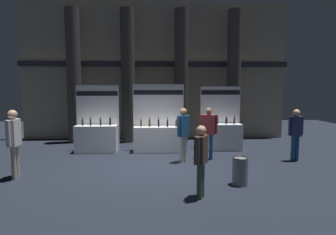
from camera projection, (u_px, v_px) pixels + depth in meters
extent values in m
plane|color=black|center=(154.00, 167.00, 8.51)|extent=(25.01, 25.01, 0.00)
cube|color=tan|center=(155.00, 71.00, 13.21)|extent=(12.50, 0.25, 6.46)
cube|color=#2D2D33|center=(155.00, 64.00, 12.87)|extent=(12.50, 0.20, 0.24)
cylinder|color=#423D38|center=(74.00, 76.00, 12.19)|extent=(0.62, 0.62, 5.89)
cylinder|color=#423D38|center=(128.00, 77.00, 12.28)|extent=(0.62, 0.62, 5.89)
cylinder|color=#423D38|center=(181.00, 77.00, 12.37)|extent=(0.62, 0.62, 5.89)
cylinder|color=#423D38|center=(234.00, 77.00, 12.47)|extent=(0.62, 0.62, 5.89)
cube|color=white|center=(96.00, 139.00, 10.44)|extent=(1.55, 0.60, 1.02)
cube|color=white|center=(98.00, 118.00, 10.70)|extent=(1.63, 0.04, 2.53)
cube|color=black|center=(97.00, 93.00, 10.58)|extent=(1.58, 0.01, 0.18)
cylinder|color=black|center=(83.00, 122.00, 10.39)|extent=(0.07, 0.07, 0.22)
cylinder|color=black|center=(82.00, 119.00, 10.37)|extent=(0.03, 0.03, 0.07)
cylinder|color=gold|center=(82.00, 117.00, 10.37)|extent=(0.03, 0.03, 0.02)
cylinder|color=#19381E|center=(91.00, 122.00, 10.28)|extent=(0.06, 0.06, 0.26)
cylinder|color=#19381E|center=(90.00, 118.00, 10.27)|extent=(0.03, 0.03, 0.06)
cylinder|color=red|center=(90.00, 117.00, 10.26)|extent=(0.03, 0.03, 0.02)
cylinder|color=#19381E|center=(101.00, 122.00, 10.33)|extent=(0.07, 0.07, 0.25)
cylinder|color=#19381E|center=(100.00, 118.00, 10.31)|extent=(0.03, 0.03, 0.08)
cylinder|color=gold|center=(100.00, 117.00, 10.30)|extent=(0.03, 0.03, 0.02)
cylinder|color=black|center=(110.00, 122.00, 10.46)|extent=(0.07, 0.07, 0.26)
cylinder|color=black|center=(110.00, 118.00, 10.45)|extent=(0.03, 0.03, 0.06)
cylinder|color=gold|center=(110.00, 117.00, 10.44)|extent=(0.03, 0.03, 0.02)
cube|color=white|center=(159.00, 139.00, 10.53)|extent=(1.88, 0.60, 0.97)
cube|color=white|center=(159.00, 117.00, 10.78)|extent=(1.97, 0.04, 2.57)
cube|color=black|center=(158.00, 92.00, 10.66)|extent=(1.91, 0.01, 0.18)
cylinder|color=#472D14|center=(141.00, 123.00, 10.47)|extent=(0.07, 0.07, 0.24)
cylinder|color=#472D14|center=(141.00, 119.00, 10.45)|extent=(0.03, 0.03, 0.07)
cylinder|color=red|center=(141.00, 118.00, 10.45)|extent=(0.03, 0.03, 0.02)
cylinder|color=#472D14|center=(150.00, 123.00, 10.51)|extent=(0.07, 0.07, 0.26)
cylinder|color=#472D14|center=(149.00, 119.00, 10.49)|extent=(0.03, 0.03, 0.07)
cylinder|color=black|center=(149.00, 118.00, 10.49)|extent=(0.03, 0.03, 0.02)
cylinder|color=black|center=(159.00, 123.00, 10.41)|extent=(0.07, 0.07, 0.27)
cylinder|color=black|center=(159.00, 119.00, 10.39)|extent=(0.03, 0.03, 0.07)
cylinder|color=black|center=(159.00, 118.00, 10.39)|extent=(0.03, 0.03, 0.02)
cylinder|color=black|center=(167.00, 124.00, 10.38)|extent=(0.06, 0.06, 0.25)
cylinder|color=black|center=(167.00, 119.00, 10.36)|extent=(0.03, 0.03, 0.08)
cylinder|color=black|center=(167.00, 118.00, 10.36)|extent=(0.03, 0.03, 0.02)
cylinder|color=#472D14|center=(176.00, 124.00, 10.46)|extent=(0.07, 0.07, 0.23)
cylinder|color=#472D14|center=(176.00, 120.00, 10.45)|extent=(0.03, 0.03, 0.08)
cylinder|color=gold|center=(176.00, 118.00, 10.44)|extent=(0.03, 0.03, 0.02)
cube|color=white|center=(222.00, 137.00, 10.84)|extent=(1.52, 0.60, 1.03)
cube|color=white|center=(220.00, 118.00, 11.10)|extent=(1.60, 0.04, 2.49)
cube|color=black|center=(221.00, 92.00, 10.97)|extent=(1.55, 0.01, 0.18)
cylinder|color=#472D14|center=(208.00, 121.00, 10.81)|extent=(0.07, 0.07, 0.25)
cylinder|color=#472D14|center=(209.00, 117.00, 10.80)|extent=(0.03, 0.03, 0.09)
cylinder|color=black|center=(209.00, 115.00, 10.79)|extent=(0.03, 0.03, 0.02)
cylinder|color=#19381E|center=(217.00, 121.00, 10.78)|extent=(0.06, 0.06, 0.26)
cylinder|color=#19381E|center=(218.00, 117.00, 10.76)|extent=(0.03, 0.03, 0.06)
cylinder|color=gold|center=(218.00, 116.00, 10.76)|extent=(0.03, 0.03, 0.02)
cylinder|color=black|center=(226.00, 121.00, 10.81)|extent=(0.07, 0.07, 0.24)
cylinder|color=black|center=(226.00, 117.00, 10.79)|extent=(0.03, 0.03, 0.06)
cylinder|color=red|center=(226.00, 116.00, 10.79)|extent=(0.03, 0.03, 0.02)
cylinder|color=black|center=(234.00, 121.00, 10.79)|extent=(0.06, 0.06, 0.25)
cylinder|color=black|center=(234.00, 117.00, 10.77)|extent=(0.03, 0.03, 0.09)
cylinder|color=black|center=(234.00, 115.00, 10.77)|extent=(0.03, 0.03, 0.02)
cylinder|color=slate|center=(240.00, 172.00, 6.87)|extent=(0.39, 0.39, 0.68)
torus|color=black|center=(240.00, 158.00, 6.84)|extent=(0.38, 0.38, 0.02)
cylinder|color=navy|center=(293.00, 149.00, 9.17)|extent=(0.12, 0.12, 0.83)
cylinder|color=navy|center=(297.00, 149.00, 9.17)|extent=(0.12, 0.12, 0.83)
cube|color=navy|center=(296.00, 126.00, 9.09)|extent=(0.33, 0.21, 0.66)
sphere|color=tan|center=(297.00, 113.00, 9.05)|extent=(0.23, 0.23, 0.23)
cylinder|color=navy|center=(290.00, 126.00, 9.08)|extent=(0.08, 0.08, 0.63)
cylinder|color=navy|center=(302.00, 126.00, 9.10)|extent=(0.08, 0.08, 0.63)
cylinder|color=silver|center=(185.00, 149.00, 9.10)|extent=(0.12, 0.12, 0.86)
cylinder|color=silver|center=(182.00, 149.00, 8.98)|extent=(0.12, 0.12, 0.86)
cube|color=navy|center=(183.00, 126.00, 8.96)|extent=(0.42, 0.41, 0.68)
sphere|color=#8C6647|center=(183.00, 112.00, 8.92)|extent=(0.24, 0.24, 0.24)
cylinder|color=navy|center=(188.00, 125.00, 9.12)|extent=(0.08, 0.08, 0.64)
cylinder|color=navy|center=(179.00, 126.00, 8.80)|extent=(0.08, 0.08, 0.64)
cylinder|color=#33563D|center=(200.00, 182.00, 5.96)|extent=(0.12, 0.12, 0.78)
cylinder|color=#33563D|center=(202.00, 180.00, 6.10)|extent=(0.12, 0.12, 0.78)
cube|color=#47382D|center=(201.00, 150.00, 5.96)|extent=(0.35, 0.41, 0.61)
sphere|color=tan|center=(201.00, 130.00, 5.92)|extent=(0.21, 0.21, 0.21)
cylinder|color=#47382D|center=(198.00, 151.00, 5.76)|extent=(0.08, 0.08, 0.58)
cylinder|color=#47382D|center=(204.00, 147.00, 6.16)|extent=(0.08, 0.08, 0.58)
cylinder|color=#ADA393|center=(14.00, 163.00, 7.27)|extent=(0.12, 0.12, 0.89)
cylinder|color=#ADA393|center=(17.00, 161.00, 7.45)|extent=(0.12, 0.12, 0.89)
cube|color=silver|center=(14.00, 133.00, 7.28)|extent=(0.24, 0.46, 0.70)
sphere|color=tan|center=(12.00, 115.00, 7.23)|extent=(0.24, 0.24, 0.24)
cylinder|color=silver|center=(9.00, 134.00, 7.01)|extent=(0.08, 0.08, 0.67)
cylinder|color=silver|center=(18.00, 130.00, 7.54)|extent=(0.08, 0.08, 0.67)
cylinder|color=navy|center=(206.00, 146.00, 9.48)|extent=(0.12, 0.12, 0.85)
cylinder|color=navy|center=(211.00, 147.00, 9.42)|extent=(0.12, 0.12, 0.85)
cube|color=maroon|center=(209.00, 125.00, 9.37)|extent=(0.49, 0.38, 0.67)
sphere|color=#8C6647|center=(209.00, 111.00, 9.33)|extent=(0.23, 0.23, 0.23)
cylinder|color=maroon|center=(201.00, 124.00, 9.44)|extent=(0.08, 0.08, 0.64)
cylinder|color=maroon|center=(216.00, 124.00, 9.30)|extent=(0.08, 0.08, 0.64)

